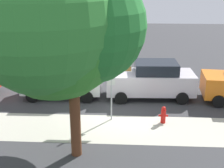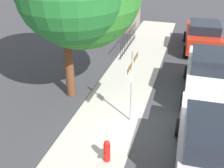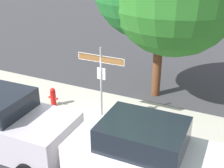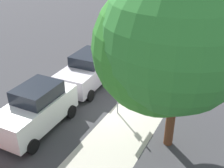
{
  "view_description": "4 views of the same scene",
  "coord_description": "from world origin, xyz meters",
  "px_view_note": "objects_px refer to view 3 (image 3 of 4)",
  "views": [
    {
      "loc": [
        -0.4,
        13.08,
        6.2
      ],
      "look_at": [
        0.3,
        0.5,
        1.76
      ],
      "focal_mm": 49.15,
      "sensor_mm": 36.0,
      "label": 1
    },
    {
      "loc": [
        -8.38,
        -1.5,
        6.44
      ],
      "look_at": [
        0.0,
        1.04,
        1.66
      ],
      "focal_mm": 45.16,
      "sensor_mm": 36.0,
      "label": 2
    },
    {
      "loc": [
        4.79,
        -7.94,
        5.75
      ],
      "look_at": [
        0.63,
        0.68,
        1.44
      ],
      "focal_mm": 47.11,
      "sensor_mm": 36.0,
      "label": 3
    },
    {
      "loc": [
        10.79,
        5.46,
        7.81
      ],
      "look_at": [
        -0.14,
        -0.16,
        1.3
      ],
      "focal_mm": 43.92,
      "sensor_mm": 36.0,
      "label": 4
    }
  ],
  "objects_px": {
    "street_sign": "(101,71)",
    "fire_hydrant": "(53,97)",
    "car_silver": "(2,122)",
    "car_white": "(150,162)"
  },
  "relations": [
    {
      "from": "car_silver",
      "to": "car_white",
      "type": "xyz_separation_m",
      "value": [
        4.73,
        0.14,
        0.05
      ]
    },
    {
      "from": "street_sign",
      "to": "car_silver",
      "type": "relative_size",
      "value": 0.61
    },
    {
      "from": "street_sign",
      "to": "car_white",
      "type": "height_order",
      "value": "street_sign"
    },
    {
      "from": "street_sign",
      "to": "fire_hydrant",
      "type": "bearing_deg",
      "value": 175.12
    },
    {
      "from": "street_sign",
      "to": "car_white",
      "type": "distance_m",
      "value": 4.0
    },
    {
      "from": "fire_hydrant",
      "to": "car_silver",
      "type": "bearing_deg",
      "value": -83.12
    },
    {
      "from": "car_silver",
      "to": "fire_hydrant",
      "type": "height_order",
      "value": "car_silver"
    },
    {
      "from": "car_silver",
      "to": "fire_hydrant",
      "type": "relative_size",
      "value": 5.98
    },
    {
      "from": "street_sign",
      "to": "fire_hydrant",
      "type": "relative_size",
      "value": 3.65
    },
    {
      "from": "street_sign",
      "to": "car_white",
      "type": "xyz_separation_m",
      "value": [
        2.77,
        -2.72,
        -0.94
      ]
    }
  ]
}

